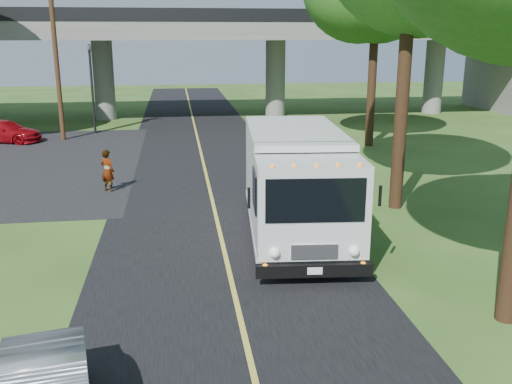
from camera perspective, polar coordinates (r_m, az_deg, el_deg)
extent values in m
plane|color=#2F4A1A|center=(10.70, -0.47, -17.03)|extent=(120.00, 120.00, 0.00)
cube|color=black|center=(19.83, -4.28, -1.38)|extent=(7.00, 90.00, 0.02)
cube|color=gold|center=(19.83, -4.28, -1.33)|extent=(0.12, 90.00, 0.01)
cube|color=slate|center=(40.96, -6.63, 15.74)|extent=(50.00, 9.00, 1.20)
cube|color=black|center=(36.58, -6.47, 17.20)|extent=(50.00, 0.25, 0.80)
cube|color=black|center=(45.38, -6.83, 16.84)|extent=(50.00, 0.25, 0.80)
cylinder|color=slate|center=(41.34, -14.97, 10.75)|extent=(1.40, 1.40, 5.40)
cylinder|color=slate|center=(41.68, 1.95, 11.29)|extent=(1.40, 1.40, 5.40)
cylinder|color=slate|center=(45.32, 17.36, 10.95)|extent=(1.40, 1.40, 5.40)
cylinder|color=black|center=(35.42, -16.06, 9.80)|extent=(0.14, 0.14, 5.20)
imported|color=black|center=(35.30, -16.30, 13.02)|extent=(0.18, 0.22, 1.10)
cylinder|color=#472D19|center=(33.57, -19.35, 12.51)|extent=(0.26, 0.26, 9.00)
cylinder|color=#382314|center=(19.50, 14.45, 9.41)|extent=(0.44, 0.44, 7.70)
cylinder|color=#382314|center=(30.78, 11.51, 10.67)|extent=(0.44, 0.44, 6.65)
cube|color=silver|center=(17.35, 3.69, 2.45)|extent=(3.04, 5.05, 2.48)
cube|color=silver|center=(14.11, 5.31, -1.12)|extent=(2.80, 2.20, 2.26)
cube|color=black|center=(13.09, 5.97, -0.83)|extent=(2.31, 0.28, 1.05)
cube|color=black|center=(13.55, 5.84, -7.77)|extent=(2.76, 0.43, 0.31)
cube|color=silver|center=(17.34, 3.77, -2.77)|extent=(3.17, 6.59, 0.20)
cylinder|color=black|center=(14.60, 0.68, -5.62)|extent=(0.39, 1.01, 0.99)
cylinder|color=black|center=(14.91, 9.36, -5.37)|extent=(0.39, 1.01, 0.99)
cylinder|color=black|center=(18.98, -0.26, -0.59)|extent=(0.39, 1.01, 0.99)
cylinder|color=black|center=(19.22, 6.44, -0.48)|extent=(0.39, 1.01, 0.99)
imported|color=maroon|center=(34.44, -23.83, 5.57)|extent=(4.43, 2.96, 1.19)
imported|color=gray|center=(22.16, -14.62, 2.08)|extent=(0.70, 0.65, 1.61)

